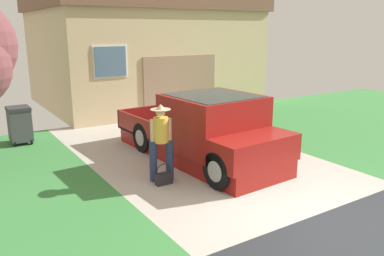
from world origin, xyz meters
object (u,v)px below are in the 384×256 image
house_with_garage (142,49)px  wheeled_trash_bin (20,124)px  person_with_hat (161,139)px  handbag (164,178)px  pickup_truck (208,132)px

house_with_garage → wheeled_trash_bin: (-6.04, -4.29, -1.79)m
person_with_hat → house_with_garage: size_ratio=0.19×
house_with_garage → wheeled_trash_bin: 7.62m
handbag → house_with_garage: size_ratio=0.05×
person_with_hat → house_with_garage: (3.96, 9.05, 1.44)m
person_with_hat → handbag: size_ratio=3.64×
person_with_hat → house_with_garage: 9.98m
pickup_truck → wheeled_trash_bin: pickup_truck is taller
person_with_hat → handbag: (-0.08, -0.24, -0.78)m
pickup_truck → house_with_garage: bearing=-109.0°
house_with_garage → person_with_hat: bearing=-113.7°
pickup_truck → wheeled_trash_bin: bearing=-53.0°
wheeled_trash_bin → person_with_hat: bearing=-66.4°
pickup_truck → person_with_hat: pickup_truck is taller
handbag → wheeled_trash_bin: (-1.99, 5.00, 0.43)m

